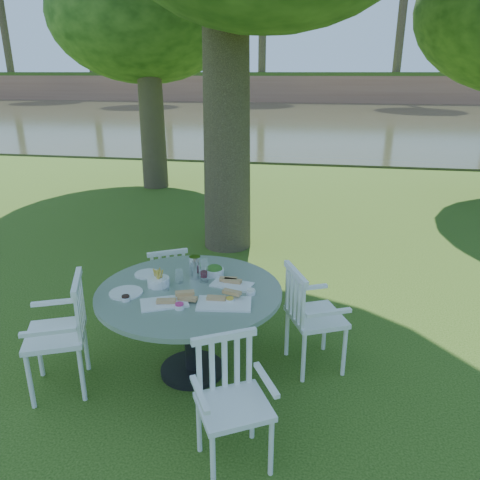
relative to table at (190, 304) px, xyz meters
name	(u,v)px	position (x,y,z in m)	size (l,w,h in m)	color
ground	(237,321)	(0.22, 0.94, -0.67)	(140.00, 140.00, 0.00)	#203F0D
table	(190,304)	(0.00, 0.00, 0.00)	(1.54, 1.54, 0.80)	black
chair_ne	(306,311)	(0.96, 0.26, -0.11)	(0.60, 0.62, 0.94)	white
chair_nw	(167,278)	(-0.51, 0.88, -0.19)	(0.55, 0.54, 0.81)	white
chair_sw	(67,326)	(-0.92, -0.37, -0.09)	(0.62, 0.63, 0.97)	white
chair_se	(229,390)	(0.52, -0.86, -0.15)	(0.60, 0.58, 0.89)	white
tableware	(187,283)	(-0.03, 0.05, 0.17)	(1.19, 0.87, 0.21)	white
river	(313,119)	(0.22, 23.94, -0.67)	(100.00, 28.00, 0.12)	#31341E
far_bank	(328,14)	(0.50, 42.06, 6.58)	(100.00, 18.00, 15.20)	#9B6048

